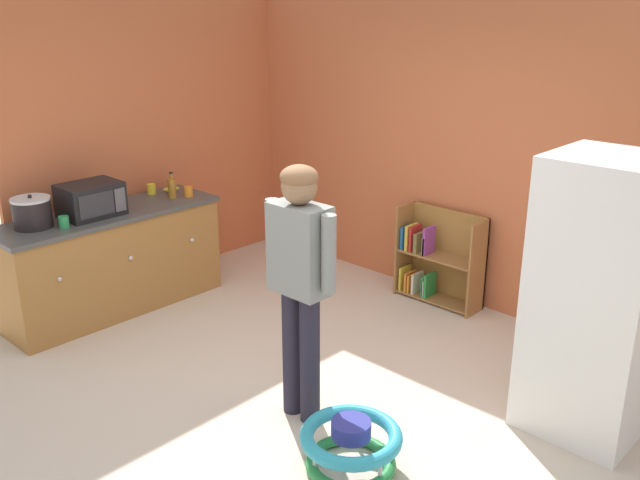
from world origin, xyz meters
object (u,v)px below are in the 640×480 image
Objects in this scene: crock_pot at (32,213)px; standing_person at (300,270)px; kitchen_counter at (112,261)px; banana_bunch at (172,189)px; bookshelf at (436,261)px; yellow_cup at (151,189)px; green_cup at (64,222)px; microwave at (91,200)px; baby_walker at (351,445)px; refrigerator at (597,299)px; orange_cup at (188,191)px; amber_bottle at (172,188)px.

standing_person is at bearing 12.88° from crock_pot.
kitchen_counter is 12.29× the size of banana_bunch.
yellow_cup is (-2.18, -1.53, 0.57)m from bookshelf.
standing_person is 17.93× the size of green_cup.
microwave is 1.58× the size of crock_pot.
microwave is (-2.99, 0.12, 0.88)m from baby_walker.
crock_pot reaches higher than yellow_cup.
microwave reaches higher than kitchen_counter.
refrigerator reaches higher than bookshelf.
refrigerator is 2.15m from bookshelf.
microwave is at bearing -161.65° from refrigerator.
orange_cup is (0.11, 0.78, 0.50)m from kitchen_counter.
yellow_cup is (-0.22, 0.74, -0.09)m from microwave.
orange_cup is at bearing 83.49° from microwave.
baby_walker is at bearing -119.98° from refrigerator.
kitchen_counter is at bearing 85.68° from crock_pot.
banana_bunch is (-0.13, 0.90, -0.11)m from microwave.
baby_walker is 6.36× the size of green_cup.
crock_pot is 1.92× the size of banana_bunch.
amber_bottle is (0.18, -0.12, 0.07)m from banana_bunch.
crock_pot is at bearing -94.32° from kitchen_counter.
refrigerator is 4.04m from yellow_cup.
microwave is at bearing 177.73° from baby_walker.
orange_cup reaches higher than bookshelf.
yellow_cup is (-0.09, -0.17, 0.02)m from banana_bunch.
green_cup reaches higher than bookshelf.
amber_bottle is at bearing 9.10° from yellow_cup.
crock_pot is at bearing -155.66° from refrigerator.
amber_bottle is at bearing -112.54° from orange_cup.
microwave reaches higher than bookshelf.
orange_cup is 0.37m from yellow_cup.
green_cup reaches higher than kitchen_counter.
refrigerator is at bearing 16.39° from kitchen_counter.
microwave is at bearing -87.09° from kitchen_counter.
crock_pot is at bearing -86.90° from banana_bunch.
green_cup is at bearing -170.03° from standing_person.
microwave is at bearing -178.13° from standing_person.
standing_person is 3.55× the size of microwave.
baby_walker is at bearing -66.54° from bookshelf.
refrigerator is 5.86× the size of crock_pot.
refrigerator is 3.98m from green_cup.
standing_person reaches higher than bookshelf.
microwave is (-1.96, -2.26, 0.67)m from bookshelf.
kitchen_counter is 6.40× the size of crock_pot.
microwave reaches higher than baby_walker.
baby_walker is 6.36× the size of orange_cup.
kitchen_counter is at bearing -132.82° from bookshelf.
green_cup is (0.26, -1.22, 0.02)m from banana_bunch.
amber_bottle reaches higher than kitchen_counter.
crock_pot is 3.20× the size of green_cup.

